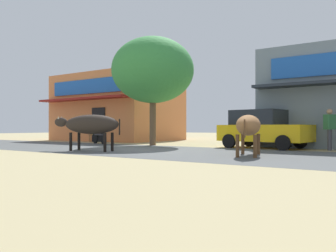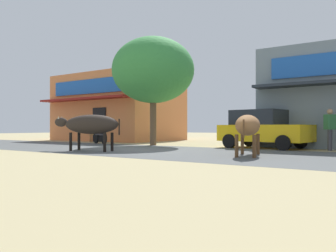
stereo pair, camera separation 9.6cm
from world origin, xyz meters
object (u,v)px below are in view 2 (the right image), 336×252
cow_near_brown (90,125)px  cafe_chair_near_tree (95,133)px  parked_hatchback_car (263,129)px  roadside_tree (153,70)px  cow_far_dark (248,126)px  pedestrian_by_shop (330,126)px  parked_motorcycle (100,135)px

cow_near_brown → cafe_chair_near_tree: 8.40m
parked_hatchback_car → roadside_tree: bearing=-172.3°
cow_far_dark → cafe_chair_near_tree: bearing=158.5°
cow_near_brown → cow_far_dark: 5.87m
cow_near_brown → pedestrian_by_shop: pedestrian_by_shop is taller
pedestrian_by_shop → cafe_chair_near_tree: bearing=178.0°
parked_hatchback_car → parked_motorcycle: bearing=-171.9°
roadside_tree → cow_far_dark: roadside_tree is taller
cow_far_dark → parked_hatchback_car: bearing=103.2°
parked_hatchback_car → cafe_chair_near_tree: parked_hatchback_car is taller
pedestrian_by_shop → cafe_chair_near_tree: (-13.34, 0.47, -0.43)m
pedestrian_by_shop → cow_near_brown: bearing=-143.6°
roadside_tree → pedestrian_by_shop: bearing=5.1°
cow_near_brown → cafe_chair_near_tree: cow_near_brown is taller
cow_far_dark → pedestrian_by_shop: (1.67, 4.12, -0.00)m
roadside_tree → parked_motorcycle: size_ratio=3.13×
parked_hatchback_car → pedestrian_by_shop: parked_hatchback_car is taller
cow_near_brown → cow_far_dark: cow_near_brown is taller
cow_near_brown → pedestrian_by_shop: 9.17m
cow_far_dark → cafe_chair_near_tree: cow_far_dark is taller
parked_motorcycle → pedestrian_by_shop: bearing=6.2°
parked_hatchback_car → cow_far_dark: size_ratio=1.48×
cow_near_brown → cafe_chair_near_tree: (-5.95, 5.91, -0.48)m
roadside_tree → parked_motorcycle: 4.59m
parked_hatchback_car → cow_far_dark: (0.97, -4.12, 0.10)m
cow_near_brown → pedestrian_by_shop: bearing=36.4°
parked_hatchback_car → pedestrian_by_shop: (2.64, -0.00, 0.10)m
parked_hatchback_car → parked_motorcycle: parked_hatchback_car is taller
roadside_tree → parked_motorcycle: roadside_tree is taller
parked_motorcycle → pedestrian_by_shop: size_ratio=1.07×
roadside_tree → cow_near_brown: roadside_tree is taller
roadside_tree → cow_near_brown: bearing=-82.9°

